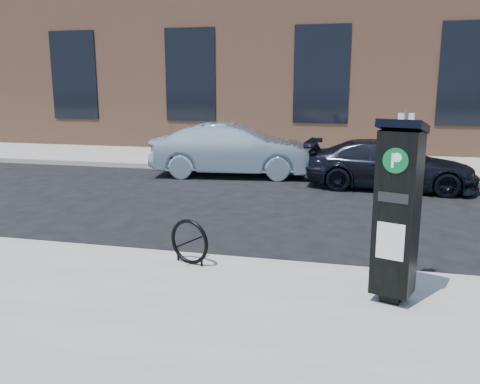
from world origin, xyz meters
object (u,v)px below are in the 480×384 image
(car_silver, at_px, (233,150))
(sign_pole, at_px, (401,197))
(car_dark, at_px, (390,165))
(bike_rack, at_px, (189,242))
(parking_kiosk, at_px, (397,210))

(car_silver, bearing_deg, sign_pole, -158.50)
(sign_pole, xyz_separation_m, car_dark, (0.20, 6.86, -0.64))
(bike_rack, xyz_separation_m, car_dark, (3.08, 6.96, 0.15))
(sign_pole, height_order, car_silver, sign_pole)
(sign_pole, relative_size, car_dark, 0.52)
(bike_rack, relative_size, car_dark, 0.15)
(sign_pole, distance_m, car_silver, 8.79)
(car_silver, xyz_separation_m, car_dark, (4.42, -0.84, -0.15))
(bike_rack, height_order, car_silver, car_silver)
(sign_pole, bearing_deg, bike_rack, 176.91)
(parking_kiosk, relative_size, bike_rack, 3.27)
(bike_rack, bearing_deg, car_silver, 119.27)
(car_silver, height_order, car_dark, car_silver)
(bike_rack, bearing_deg, sign_pole, 21.52)
(bike_rack, bearing_deg, car_dark, 85.68)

